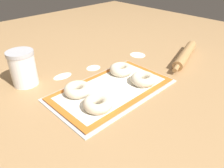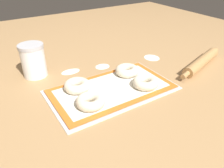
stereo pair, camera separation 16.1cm
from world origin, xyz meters
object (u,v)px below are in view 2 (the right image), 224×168
(rolling_pin, at_px, (201,62))
(bagel_front_right, at_px, (146,82))
(baking_tray, at_px, (112,89))
(bagel_back_right, at_px, (127,71))
(flour_canister, at_px, (33,60))
(bagel_back_left, at_px, (77,86))
(bagel_front_left, at_px, (91,101))

(rolling_pin, bearing_deg, bagel_front_right, -177.65)
(baking_tray, xyz_separation_m, bagel_front_right, (0.12, -0.06, 0.03))
(bagel_back_right, relative_size, flour_canister, 0.71)
(bagel_back_left, bearing_deg, bagel_front_right, -27.05)
(bagel_front_left, bearing_deg, bagel_back_right, 26.49)
(bagel_back_right, bearing_deg, baking_tray, -152.25)
(bagel_front_left, xyz_separation_m, bagel_back_left, (0.00, 0.13, 0.00))
(bagel_back_left, xyz_separation_m, bagel_back_right, (0.25, 0.00, 0.00))
(rolling_pin, bearing_deg, bagel_back_left, 169.78)
(baking_tray, distance_m, bagel_back_right, 0.14)
(baking_tray, distance_m, bagel_back_left, 0.14)
(baking_tray, relative_size, bagel_front_right, 4.78)
(bagel_front_left, relative_size, bagel_front_right, 1.00)
(baking_tray, distance_m, rolling_pin, 0.50)
(rolling_pin, bearing_deg, bagel_back_right, 163.28)
(baking_tray, relative_size, rolling_pin, 1.26)
(baking_tray, xyz_separation_m, rolling_pin, (0.50, -0.05, 0.02))
(flour_canister, height_order, rolling_pin, flour_canister)
(rolling_pin, bearing_deg, baking_tray, 174.45)
(rolling_pin, bearing_deg, flour_canister, 154.45)
(bagel_front_right, distance_m, rolling_pin, 0.38)
(flour_canister, bearing_deg, baking_tray, -52.44)
(bagel_front_left, bearing_deg, rolling_pin, 1.21)
(bagel_back_right, distance_m, rolling_pin, 0.39)
(bagel_front_left, distance_m, rolling_pin, 0.63)
(bagel_back_right, bearing_deg, bagel_front_left, -153.51)
(bagel_front_left, height_order, bagel_back_left, same)
(bagel_front_right, xyz_separation_m, bagel_back_left, (-0.25, 0.13, 0.00))
(baking_tray, relative_size, bagel_front_left, 4.78)
(bagel_back_left, bearing_deg, flour_canister, 113.88)
(bagel_front_left, height_order, flour_canister, flour_canister)
(bagel_front_left, bearing_deg, baking_tray, 25.28)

